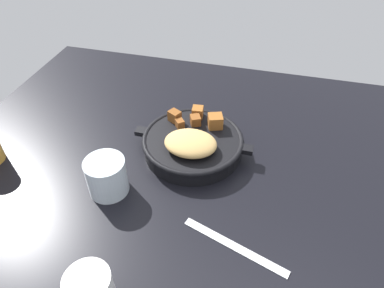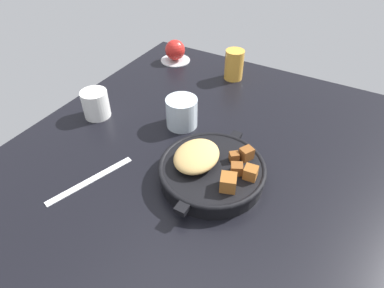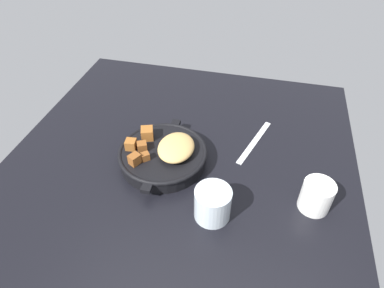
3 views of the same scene
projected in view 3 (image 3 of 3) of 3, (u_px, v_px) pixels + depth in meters
ground_plane at (175, 177)px, 87.91cm from camera, size 108.21×93.69×2.40cm
cast_iron_skillet at (164, 154)px, 88.49cm from camera, size 27.98×23.66×7.28cm
butter_knife at (254, 142)px, 96.22cm from camera, size 20.35×8.05×0.36cm
water_glass_short at (213, 204)px, 74.70cm from camera, size 8.36×8.36×8.00cm
white_creamer_pitcher at (316, 196)px, 76.59cm from camera, size 7.24×7.24×7.62cm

